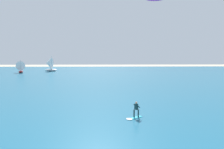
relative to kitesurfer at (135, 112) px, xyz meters
The scene contains 4 objects.
ocean 32.24m from the kitesurfer, 95.90° to the left, with size 160.00×90.00×0.10m, color #1E607F.
kitesurfer is the anchor object (origin of this frame).
sailboat_heeled_over 57.86m from the kitesurfer, 121.89° to the left, with size 3.14×3.62×4.10m.
sailboat_anchored_offshore 58.31m from the kitesurfer, 112.91° to the left, with size 4.56×3.90×5.25m.
Camera 1 is at (0.51, -4.15, 6.82)m, focal length 34.98 mm.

